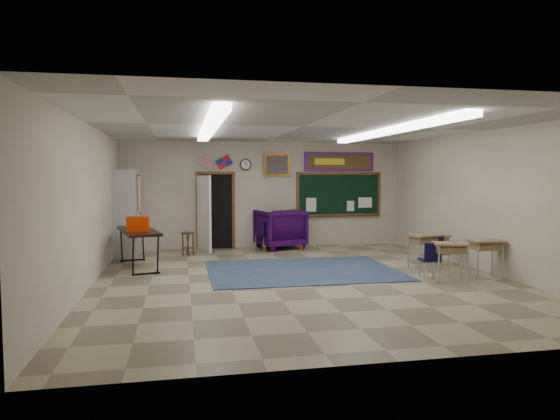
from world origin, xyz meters
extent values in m
plane|color=tan|center=(0.00, 0.00, 0.00)|extent=(9.00, 9.00, 0.00)
cube|color=beige|center=(0.00, 4.50, 1.50)|extent=(8.00, 0.04, 3.00)
cube|color=beige|center=(0.00, -4.50, 1.50)|extent=(8.00, 0.04, 3.00)
cube|color=beige|center=(-4.00, 0.00, 1.50)|extent=(0.04, 9.00, 3.00)
cube|color=beige|center=(4.00, 0.00, 1.50)|extent=(0.04, 9.00, 3.00)
cube|color=silver|center=(0.00, 0.00, 3.00)|extent=(8.00, 9.00, 0.04)
cube|color=#384D6A|center=(0.20, 0.80, 0.01)|extent=(4.00, 3.00, 0.02)
cube|color=black|center=(-1.40, 4.49, 1.05)|extent=(0.95, 0.04, 2.10)
cube|color=white|center=(-1.75, 4.05, 1.03)|extent=(0.35, 0.86, 2.05)
cube|color=brown|center=(2.20, 4.47, 1.50)|extent=(2.55, 0.05, 1.30)
cube|color=black|center=(2.20, 4.46, 1.50)|extent=(2.40, 0.03, 1.15)
cube|color=brown|center=(2.20, 4.41, 0.90)|extent=(2.40, 0.12, 0.04)
cube|color=maroon|center=(2.20, 4.47, 2.45)|extent=(2.10, 0.04, 0.55)
cube|color=brown|center=(2.20, 4.46, 2.45)|extent=(1.90, 0.03, 0.40)
cube|color=#8E581B|center=(0.35, 4.47, 2.35)|extent=(0.75, 0.05, 0.65)
cube|color=#A51466|center=(0.35, 4.46, 2.35)|extent=(0.62, 0.03, 0.52)
cylinder|color=black|center=(-0.55, 4.47, 2.35)|extent=(0.32, 0.05, 0.32)
cylinder|color=white|center=(-0.55, 4.45, 2.35)|extent=(0.26, 0.02, 0.26)
cube|color=#AAAAA6|center=(-3.72, 3.85, 1.10)|extent=(0.55, 1.25, 2.20)
imported|color=#230535|center=(0.36, 4.15, 0.55)|extent=(1.46, 1.48, 1.11)
cube|color=olive|center=(2.89, 0.53, 0.73)|extent=(0.71, 0.59, 0.04)
cube|color=brown|center=(2.89, 0.53, 0.63)|extent=(0.61, 0.50, 0.13)
cube|color=olive|center=(3.38, 0.94, 0.67)|extent=(0.64, 0.53, 0.04)
cube|color=brown|center=(3.38, 0.94, 0.57)|extent=(0.55, 0.45, 0.11)
cube|color=olive|center=(2.73, -0.84, 0.74)|extent=(0.73, 0.62, 0.04)
cube|color=brown|center=(2.73, -0.84, 0.63)|extent=(0.63, 0.53, 0.13)
cube|color=olive|center=(3.63, -0.61, 0.74)|extent=(0.66, 0.51, 0.04)
cube|color=brown|center=(3.63, -0.61, 0.64)|extent=(0.57, 0.43, 0.13)
cube|color=black|center=(-3.29, 1.90, 0.82)|extent=(1.14, 2.15, 0.06)
cube|color=red|center=(-3.26, 1.61, 1.01)|extent=(0.46, 0.34, 0.32)
cylinder|color=#533019|center=(-2.18, 3.35, 0.58)|extent=(0.34, 0.34, 0.04)
torus|color=#533019|center=(-2.18, 3.35, 0.20)|extent=(0.28, 0.28, 0.02)
camera|label=1|loc=(-2.33, -9.51, 2.06)|focal=32.00mm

